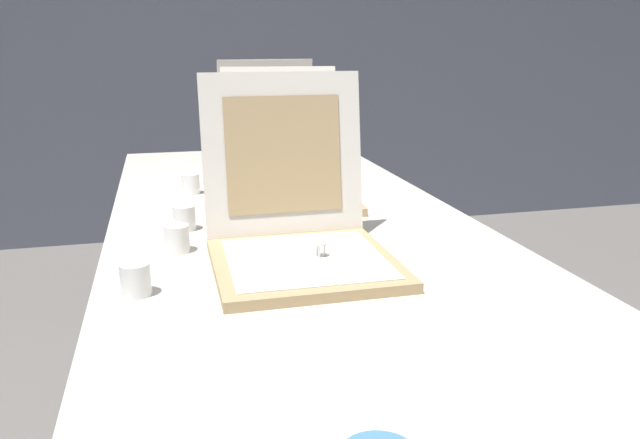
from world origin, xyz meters
The scene contains 9 objects.
wall_back centered at (0.00, 3.14, 1.30)m, with size 10.00×0.10×2.60m, color slate.
table centered at (0.00, 0.66, 0.72)m, with size 0.95×2.41×0.76m.
pizza_box_front centered at (-0.05, 0.38, 0.82)m, with size 0.37×0.43×0.39m.
pizza_box_middle centered at (0.04, 0.94, 0.81)m, with size 0.41×0.51×0.38m.
pizza_box_back centered at (0.09, 1.42, 0.82)m, with size 0.42×0.42×0.39m.
cup_white_far centered at (-0.25, 1.07, 0.79)m, with size 0.06×0.06×0.06m, color white.
cup_white_near_left centered at (-0.39, 0.27, 0.79)m, with size 0.06×0.06×0.06m, color white.
cup_white_near_center centered at (-0.31, 0.51, 0.79)m, with size 0.06×0.06×0.06m, color white.
cup_white_mid centered at (-0.28, 0.68, 0.79)m, with size 0.06×0.06×0.06m, color white.
Camera 1 is at (-0.32, -0.86, 1.22)m, focal length 34.87 mm.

